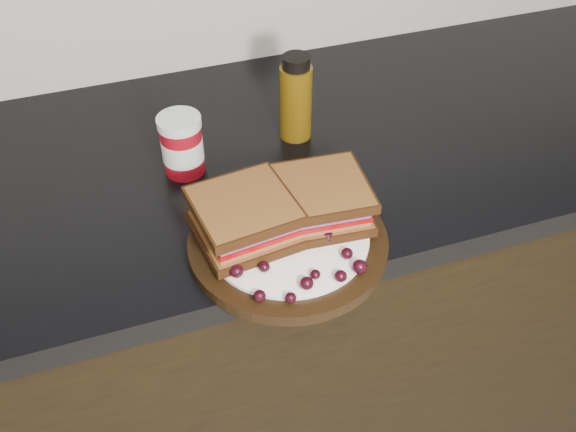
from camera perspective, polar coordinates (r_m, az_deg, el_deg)
The scene contains 28 objects.
base_cabinets at distance 1.40m, azimuth -3.83°, elevation -10.11°, with size 3.96×0.58×0.86m, color black.
countertop at distance 1.08m, azimuth -4.91°, elevation 4.49°, with size 3.98×0.60×0.04m, color black.
plate at distance 0.90m, azimuth 0.00°, elevation -2.39°, with size 0.28×0.28×0.02m, color black.
sandwich_left at distance 0.87m, azimuth -3.89°, elevation -0.17°, with size 0.13×0.13×0.06m, color brown, non-canonical shape.
sandwich_right at distance 0.90m, azimuth 3.03°, elevation 1.46°, with size 0.13×0.13×0.06m, color brown, non-canonical shape.
grape_0 at distance 0.83m, azimuth -4.60°, elevation -4.91°, with size 0.02×0.02×0.02m, color black.
grape_1 at distance 0.84m, azimuth -2.12°, elevation -4.54°, with size 0.02×0.02×0.01m, color black.
grape_2 at distance 0.81m, azimuth -2.54°, elevation -7.10°, with size 0.02×0.02×0.02m, color black.
grape_3 at distance 0.80m, azimuth 0.24°, elevation -7.28°, with size 0.01×0.01×0.01m, color black.
grape_4 at distance 0.82m, azimuth 1.67°, elevation -6.00°, with size 0.02×0.02×0.02m, color black.
grape_5 at distance 0.83m, azimuth 2.44°, elevation -5.21°, with size 0.01×0.01×0.01m, color black.
grape_6 at distance 0.83m, azimuth 4.71°, elevation -5.34°, with size 0.02×0.02×0.02m, color black.
grape_7 at distance 0.84m, azimuth 6.40°, elevation -4.49°, with size 0.02×0.02×0.02m, color black.
grape_8 at distance 0.86m, azimuth 5.26°, elevation -3.34°, with size 0.02×0.02×0.02m, color black.
grape_9 at distance 0.88m, azimuth 3.54°, elevation -1.82°, with size 0.02×0.02×0.02m, color black.
grape_10 at distance 0.90m, azimuth 6.11°, elevation -0.72°, with size 0.02×0.02×0.02m, color black.
grape_11 at distance 0.91m, azimuth 4.08°, elevation 0.05°, with size 0.02×0.02×0.02m, color black.
grape_12 at distance 0.92m, azimuth 4.38°, elevation 0.88°, with size 0.02×0.02×0.02m, color black.
grape_13 at distance 0.94m, azimuth 1.96°, elevation 1.57°, with size 0.02×0.02×0.01m, color black.
grape_14 at distance 0.91m, azimuth -4.64°, elevation -0.17°, with size 0.01×0.01×0.01m, color black.
grape_15 at distance 0.88m, azimuth -4.15°, elevation -1.54°, with size 0.02×0.02×0.02m, color black.
grape_16 at distance 0.87m, azimuth -4.85°, elevation -2.14°, with size 0.02×0.02×0.02m, color black.
grape_17 at distance 0.85m, azimuth -5.00°, elevation -3.47°, with size 0.02×0.02×0.02m, color black.
grape_18 at distance 0.90m, azimuth -5.20°, elevation -0.46°, with size 0.02×0.02×0.02m, color black.
grape_19 at distance 0.90m, azimuth -4.89°, elevation -0.44°, with size 0.02×0.02×0.02m, color black.
grape_20 at distance 0.87m, azimuth -3.04°, elevation -2.04°, with size 0.02×0.02×0.02m, color black.
condiment_jar at distance 1.02m, azimuth -9.41°, elevation 6.26°, with size 0.07×0.07×0.10m, color maroon.
oil_bottle at distance 1.07m, azimuth 0.70°, elevation 10.50°, with size 0.05×0.05×0.15m, color #523908.
Camera 1 is at (-0.19, 0.87, 1.55)m, focal length 40.00 mm.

